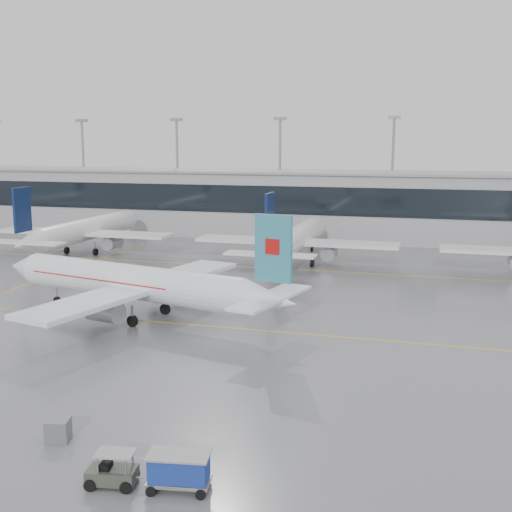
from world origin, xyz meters
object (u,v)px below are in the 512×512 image
(air_canada_jet, at_px, (139,283))
(baggage_tug, at_px, (112,474))
(baggage_cart, at_px, (179,469))
(gse_unit, at_px, (58,430))

(air_canada_jet, bearing_deg, baggage_tug, 127.10)
(baggage_cart, xyz_separation_m, gse_unit, (-9.17, 3.12, -0.49))
(air_canada_jet, height_order, baggage_tug, air_canada_jet)
(air_canada_jet, relative_size, gse_unit, 26.85)
(gse_unit, bearing_deg, baggage_tug, -49.01)
(baggage_tug, height_order, baggage_cart, baggage_cart)
(air_canada_jet, distance_m, baggage_tug, 32.73)
(air_canada_jet, distance_m, gse_unit, 27.37)
(air_canada_jet, distance_m, baggage_cart, 33.75)
(air_canada_jet, relative_size, baggage_tug, 9.24)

